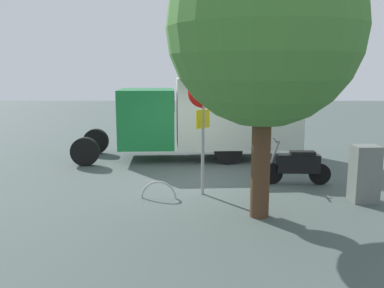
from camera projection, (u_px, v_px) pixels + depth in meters
ground_plane at (196, 183)px, 10.93m from camera, size 60.00×60.00×0.00m
box_truck_near at (207, 113)px, 13.84m from camera, size 7.50×2.58×2.71m
motorcycle at (298, 165)px, 10.78m from camera, size 1.81×0.55×1.20m
stop_sign at (203, 116)px, 9.65m from camera, size 0.71×0.33×2.86m
street_tree at (265, 29)px, 7.82m from camera, size 3.78×3.78×5.64m
utility_cabinet at (364, 174)px, 9.35m from camera, size 0.59×0.52×1.30m
bike_rack_hoop at (159, 198)px, 9.67m from camera, size 0.85×0.11×0.85m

